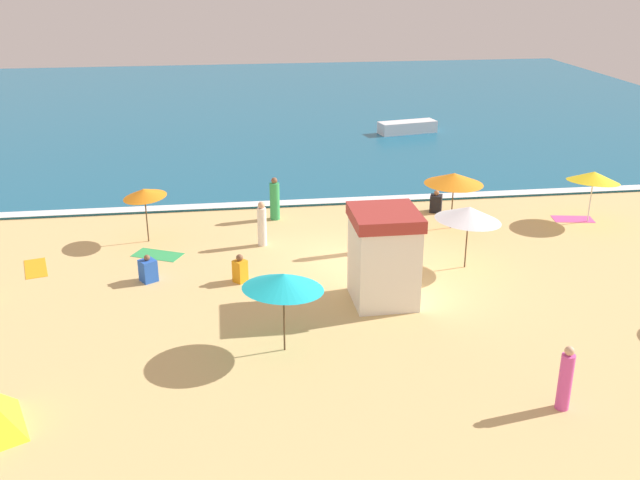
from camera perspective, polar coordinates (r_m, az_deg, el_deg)
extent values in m
plane|color=#D8B775|center=(25.45, 2.51, -1.53)|extent=(60.00, 60.00, 0.00)
cube|color=#196084|center=(52.17, -3.08, 10.44)|extent=(60.00, 44.00, 0.10)
cube|color=white|center=(31.24, 0.44, 3.10)|extent=(57.00, 0.70, 0.01)
cube|color=white|center=(22.03, 5.02, -1.76)|extent=(1.87, 2.02, 2.54)
cube|color=#A5332D|center=(21.50, 5.15, 1.82)|extent=(1.99, 2.16, 0.37)
cylinder|color=#4C3823|center=(19.29, -2.85, -5.79)|extent=(0.05, 0.05, 2.19)
cone|color=#19B7C6|center=(18.88, -2.91, -3.26)|extent=(3.04, 3.04, 0.58)
cylinder|color=#4C3823|center=(28.50, 10.38, 3.00)|extent=(0.05, 0.05, 2.17)
cone|color=orange|center=(28.23, 10.50, 4.78)|extent=(2.46, 2.45, 0.46)
cylinder|color=#4C3823|center=(27.45, -13.50, 1.85)|extent=(0.05, 0.05, 2.00)
cone|color=orange|center=(27.17, -13.66, 3.62)|extent=(2.18, 2.17, 0.47)
cylinder|color=silver|center=(30.67, 20.53, 3.14)|extent=(0.05, 0.05, 2.02)
cone|color=yellow|center=(30.44, 20.74, 4.68)|extent=(2.90, 2.91, 0.60)
cylinder|color=#4C3823|center=(24.89, 11.47, 0.15)|extent=(0.05, 0.05, 2.13)
cone|color=white|center=(24.60, 11.62, 2.05)|extent=(2.44, 2.41, 0.62)
cylinder|color=white|center=(26.50, -4.58, 1.04)|extent=(0.46, 0.46, 1.44)
sphere|color=#DBA884|center=(26.23, -4.63, 2.76)|extent=(0.26, 0.26, 0.26)
cube|color=black|center=(30.47, 9.11, 2.86)|extent=(0.62, 0.62, 0.72)
sphere|color=#9E6B47|center=(30.33, 9.16, 3.68)|extent=(0.22, 0.22, 0.22)
cube|color=blue|center=(24.27, -13.37, -2.36)|extent=(0.66, 0.66, 0.73)
sphere|color=brown|center=(24.09, -13.46, -1.36)|extent=(0.20, 0.20, 0.20)
cylinder|color=red|center=(25.77, 3.49, 0.73)|extent=(0.36, 0.36, 1.66)
sphere|color=brown|center=(25.46, 3.54, 2.71)|extent=(0.24, 0.24, 0.24)
cylinder|color=#D84CA5|center=(18.01, 18.72, -10.53)|extent=(0.33, 0.33, 1.43)
sphere|color=#DBA884|center=(17.61, 19.04, -8.26)|extent=(0.23, 0.23, 0.23)
cube|color=orange|center=(23.71, -6.30, -2.45)|extent=(0.53, 0.53, 0.74)
sphere|color=brown|center=(23.52, -6.35, -1.39)|extent=(0.23, 0.23, 0.23)
cylinder|color=green|center=(29.16, -3.58, 3.06)|extent=(0.41, 0.41, 1.51)
sphere|color=brown|center=(28.91, -3.62, 4.70)|extent=(0.25, 0.25, 0.25)
cube|color=#D84CA5|center=(31.06, 19.28, 1.56)|extent=(1.71, 1.09, 0.01)
cube|color=orange|center=(26.53, -21.47, -2.08)|extent=(1.12, 1.86, 0.01)
cube|color=green|center=(26.43, -12.66, -1.15)|extent=(1.92, 1.53, 0.01)
cube|color=white|center=(44.02, 6.88, 8.81)|extent=(3.61, 1.77, 0.69)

